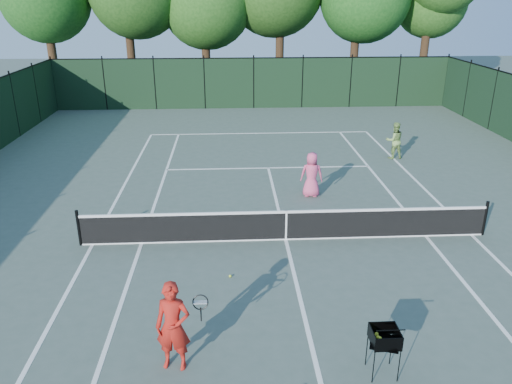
{
  "coord_description": "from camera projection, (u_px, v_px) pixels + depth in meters",
  "views": [
    {
      "loc": [
        -1.57,
        -12.77,
        6.56
      ],
      "look_at": [
        -0.8,
        1.0,
        1.1
      ],
      "focal_mm": 35.0,
      "sensor_mm": 36.0,
      "label": 1
    }
  ],
  "objects": [
    {
      "name": "baseline_far",
      "position": [
        260.0,
        133.0,
        25.38
      ],
      "size": [
        10.97,
        0.1,
        0.01
      ],
      "primitive_type": "cube",
      "color": "white",
      "rests_on": "ground"
    },
    {
      "name": "sideline_doubles_left",
      "position": [
        93.0,
        245.0,
        14.06
      ],
      "size": [
        0.1,
        23.77,
        0.01
      ],
      "primitive_type": "cube",
      "color": "white",
      "rests_on": "ground"
    },
    {
      "name": "center_service_line",
      "position": [
        286.0,
        240.0,
        14.35
      ],
      "size": [
        0.1,
        12.8,
        0.01
      ],
      "primitive_type": "cube",
      "color": "white",
      "rests_on": "ground"
    },
    {
      "name": "service_line_far",
      "position": [
        268.0,
        168.0,
        20.29
      ],
      "size": [
        8.23,
        0.1,
        0.01
      ],
      "primitive_type": "cube",
      "color": "white",
      "rests_on": "ground"
    },
    {
      "name": "tennis_net",
      "position": [
        286.0,
        225.0,
        14.17
      ],
      "size": [
        11.69,
        0.09,
        1.06
      ],
      "color": "black",
      "rests_on": "ground"
    },
    {
      "name": "player_pink",
      "position": [
        312.0,
        175.0,
        17.19
      ],
      "size": [
        0.83,
        0.6,
        1.58
      ],
      "rotation": [
        0.0,
        0.0,
        3.01
      ],
      "color": "#DE4E7C",
      "rests_on": "ground"
    },
    {
      "name": "sideline_singles_right",
      "position": [
        426.0,
        236.0,
        14.56
      ],
      "size": [
        0.1,
        23.77,
        0.01
      ],
      "primitive_type": "cube",
      "color": "white",
      "rests_on": "ground"
    },
    {
      "name": "fence_far",
      "position": [
        254.0,
        84.0,
        30.5
      ],
      "size": [
        24.0,
        0.05,
        3.0
      ],
      "primitive_type": "cube",
      "color": "black",
      "rests_on": "ground"
    },
    {
      "name": "sideline_singles_left",
      "position": [
        142.0,
        243.0,
        14.13
      ],
      "size": [
        0.1,
        23.77,
        0.01
      ],
      "primitive_type": "cube",
      "color": "white",
      "rests_on": "ground"
    },
    {
      "name": "sideline_doubles_right",
      "position": [
        472.0,
        235.0,
        14.63
      ],
      "size": [
        0.1,
        23.77,
        0.01
      ],
      "primitive_type": "cube",
      "color": "white",
      "rests_on": "ground"
    },
    {
      "name": "ground",
      "position": [
        286.0,
        240.0,
        14.35
      ],
      "size": [
        90.0,
        90.0,
        0.0
      ],
      "primitive_type": "plane",
      "color": "#47564C",
      "rests_on": "ground"
    },
    {
      "name": "player_green",
      "position": [
        394.0,
        140.0,
        21.24
      ],
      "size": [
        0.81,
        0.66,
        1.57
      ],
      "rotation": [
        0.0,
        0.0,
        3.23
      ],
      "color": "#7CA351",
      "rests_on": "ground"
    },
    {
      "name": "ball_hopper",
      "position": [
        385.0,
        337.0,
        9.0
      ],
      "size": [
        0.64,
        0.64,
        0.97
      ],
      "rotation": [
        0.0,
        0.0,
        -0.32
      ],
      "color": "black",
      "rests_on": "ground"
    },
    {
      "name": "coach",
      "position": [
        173.0,
        326.0,
        9.14
      ],
      "size": [
        1.01,
        0.59,
        1.8
      ],
      "rotation": [
        0.0,
        0.0,
        -0.16
      ],
      "color": "red",
      "rests_on": "ground"
    },
    {
      "name": "loose_ball_midcourt",
      "position": [
        230.0,
        276.0,
        12.43
      ],
      "size": [
        0.07,
        0.07,
        0.07
      ],
      "primitive_type": "sphere",
      "color": "#BED82C",
      "rests_on": "ground"
    }
  ]
}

